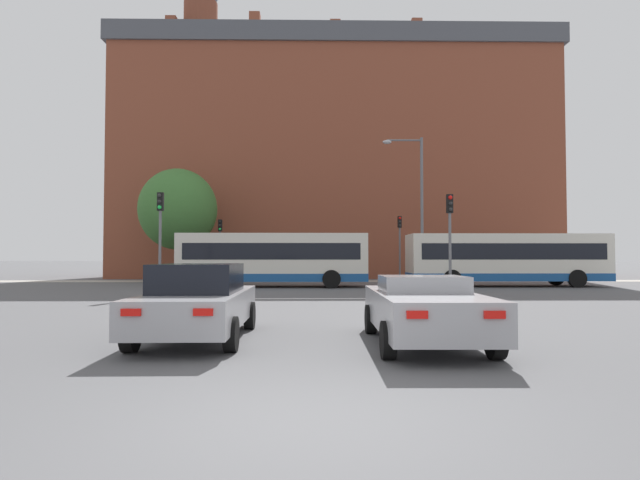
# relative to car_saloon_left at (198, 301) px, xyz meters

# --- Properties ---
(ground_plane) EXTENTS (400.00, 400.00, 0.00)m
(ground_plane) POSITION_rel_car_saloon_left_xyz_m (2.25, -5.28, -0.79)
(ground_plane) COLOR #545456
(stop_line_strip) EXTENTS (9.83, 0.30, 0.01)m
(stop_line_strip) POSITION_rel_car_saloon_left_xyz_m (2.25, 10.02, -0.78)
(stop_line_strip) COLOR silver
(stop_line_strip) RESTS_ON ground_plane
(far_pavement) EXTENTS (70.92, 2.50, 0.01)m
(far_pavement) POSITION_rel_car_saloon_left_xyz_m (2.25, 24.68, -0.78)
(far_pavement) COLOR #A09B91
(far_pavement) RESTS_ON ground_plane
(brick_civic_building) EXTENTS (36.54, 10.57, 26.95)m
(brick_civic_building) POSITION_rel_car_saloon_left_xyz_m (4.14, 33.03, 9.47)
(brick_civic_building) COLOR brown
(brick_civic_building) RESTS_ON ground_plane
(car_saloon_left) EXTENTS (2.04, 4.65, 1.56)m
(car_saloon_left) POSITION_rel_car_saloon_left_xyz_m (0.00, 0.00, 0.00)
(car_saloon_left) COLOR #9E9EA3
(car_saloon_left) RESTS_ON ground_plane
(car_roadster_right) EXTENTS (2.06, 4.59, 1.33)m
(car_roadster_right) POSITION_rel_car_saloon_left_xyz_m (4.54, -0.67, -0.08)
(car_roadster_right) COLOR #9E9EA3
(car_roadster_right) RESTS_ON ground_plane
(bus_crossing_lead) EXTENTS (10.53, 2.75, 3.01)m
(bus_crossing_lead) POSITION_rel_car_saloon_left_xyz_m (0.14, 17.92, 0.83)
(bus_crossing_lead) COLOR silver
(bus_crossing_lead) RESTS_ON ground_plane
(bus_crossing_trailing) EXTENTS (11.23, 2.70, 3.01)m
(bus_crossing_trailing) POSITION_rel_car_saloon_left_xyz_m (13.54, 18.22, 0.83)
(bus_crossing_trailing) COLOR silver
(bus_crossing_trailing) RESTS_ON ground_plane
(traffic_light_near_left) EXTENTS (0.26, 0.31, 4.51)m
(traffic_light_near_left) POSITION_rel_car_saloon_left_xyz_m (-4.26, 11.31, 2.23)
(traffic_light_near_left) COLOR slate
(traffic_light_near_left) RESTS_ON ground_plane
(traffic_light_far_right) EXTENTS (0.26, 0.31, 4.54)m
(traffic_light_far_right) POSITION_rel_car_saloon_left_xyz_m (8.42, 24.02, 2.24)
(traffic_light_far_right) COLOR slate
(traffic_light_far_right) RESTS_ON ground_plane
(traffic_light_near_right) EXTENTS (0.26, 0.31, 4.38)m
(traffic_light_near_right) POSITION_rel_car_saloon_left_xyz_m (8.24, 10.76, 2.15)
(traffic_light_near_right) COLOR slate
(traffic_light_near_right) RESTS_ON ground_plane
(traffic_light_far_left) EXTENTS (0.26, 0.31, 4.26)m
(traffic_light_far_left) POSITION_rel_car_saloon_left_xyz_m (-3.96, 23.71, 2.07)
(traffic_light_far_left) COLOR slate
(traffic_light_far_left) RESTS_ON ground_plane
(street_lamp_junction) EXTENTS (2.26, 0.36, 8.36)m
(street_lamp_junction) POSITION_rel_car_saloon_left_xyz_m (8.10, 17.10, 4.24)
(street_lamp_junction) COLOR slate
(street_lamp_junction) RESTS_ON ground_plane
(pedestrian_waiting) EXTENTS (0.45, 0.33, 1.79)m
(pedestrian_waiting) POSITION_rel_car_saloon_left_xyz_m (1.90, 25.14, 0.28)
(pedestrian_waiting) COLOR #333851
(pedestrian_waiting) RESTS_ON ground_plane
(tree_by_building) EXTENTS (5.31, 5.31, 7.78)m
(tree_by_building) POSITION_rel_car_saloon_left_xyz_m (-6.90, 23.94, 4.19)
(tree_by_building) COLOR #4C3823
(tree_by_building) RESTS_ON ground_plane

